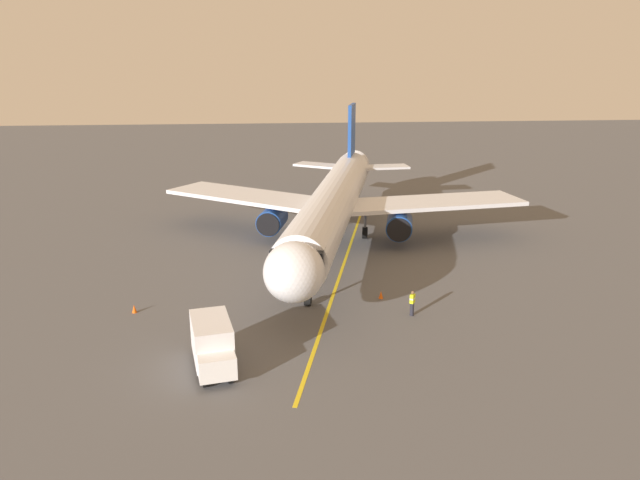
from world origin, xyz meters
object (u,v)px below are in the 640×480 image
at_px(airplane, 334,202).
at_px(safety_cone_nose_right, 134,309).
at_px(ground_crew_marshaller, 412,303).
at_px(safety_cone_nose_left, 381,295).
at_px(box_truck_near_nose, 213,345).

relative_size(airplane, safety_cone_nose_right, 72.44).
height_order(airplane, ground_crew_marshaller, airplane).
height_order(ground_crew_marshaller, safety_cone_nose_right, ground_crew_marshaller).
bearing_deg(airplane, safety_cone_nose_left, 98.19).
bearing_deg(box_truck_near_nose, safety_cone_nose_right, -53.86).
xyz_separation_m(airplane, safety_cone_nose_right, (14.87, 13.47, -3.73)).
distance_m(airplane, ground_crew_marshaller, 16.32).
bearing_deg(ground_crew_marshaller, box_truck_near_nose, 24.83).
bearing_deg(safety_cone_nose_left, airplane, -81.81).
height_order(box_truck_near_nose, safety_cone_nose_right, box_truck_near_nose).
xyz_separation_m(ground_crew_marshaller, box_truck_near_nose, (12.34, 5.71, 0.50)).
xyz_separation_m(airplane, ground_crew_marshaller, (-3.26, 15.68, -3.12)).
bearing_deg(safety_cone_nose_right, safety_cone_nose_left, -177.12).
bearing_deg(safety_cone_nose_left, safety_cone_nose_right, 2.88).
bearing_deg(ground_crew_marshaller, safety_cone_nose_left, -64.71).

